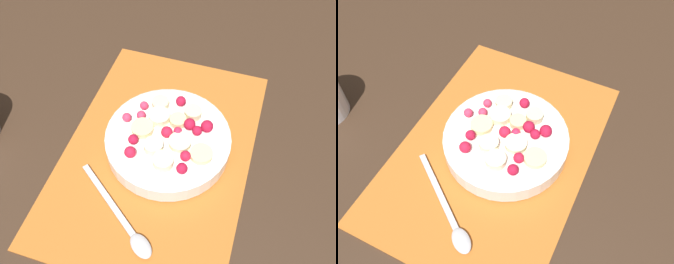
{
  "view_description": "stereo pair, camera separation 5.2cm",
  "coord_description": "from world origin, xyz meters",
  "views": [
    {
      "loc": [
        0.32,
        0.12,
        0.52
      ],
      "look_at": [
        -0.01,
        0.01,
        0.05
      ],
      "focal_mm": 40.0,
      "sensor_mm": 36.0,
      "label": 1
    },
    {
      "loc": [
        0.3,
        0.16,
        0.52
      ],
      "look_at": [
        -0.01,
        0.01,
        0.05
      ],
      "focal_mm": 40.0,
      "sensor_mm": 36.0,
      "label": 2
    }
  ],
  "objects": [
    {
      "name": "fruit_bowl",
      "position": [
        -0.01,
        0.01,
        0.03
      ],
      "size": [
        0.2,
        0.2,
        0.05
      ],
      "color": "white",
      "rests_on": "placemat"
    },
    {
      "name": "spoon",
      "position": [
        0.14,
        -0.0,
        0.01
      ],
      "size": [
        0.12,
        0.15,
        0.01
      ],
      "rotation": [
        0.0,
        0.0,
        7.21
      ],
      "color": "#B2B2B7",
      "rests_on": "placemat"
    },
    {
      "name": "placemat",
      "position": [
        0.0,
        0.0,
        0.0
      ],
      "size": [
        0.44,
        0.3,
        0.01
      ],
      "color": "#B26023",
      "rests_on": "ground_plane"
    },
    {
      "name": "ground_plane",
      "position": [
        0.0,
        0.0,
        0.0
      ],
      "size": [
        3.0,
        3.0,
        0.0
      ],
      "primitive_type": "plane",
      "color": "#382619"
    }
  ]
}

